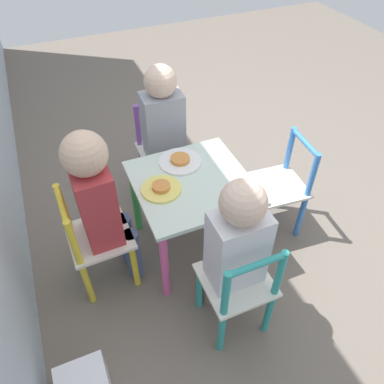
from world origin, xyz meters
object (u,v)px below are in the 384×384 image
kids_table (192,194)px  chair_purple (163,152)px  chair_teal (238,288)px  plate_back (161,188)px  chair_yellow (95,241)px  chair_blue (280,188)px  plate_right (180,161)px  child_right (164,127)px  child_left (235,244)px  child_back (100,200)px

kids_table → chair_purple: chair_purple is taller
chair_teal → plate_back: (0.46, 0.14, 0.18)m
chair_yellow → chair_blue: same height
chair_teal → plate_right: chair_teal is taller
chair_purple → child_right: bearing=-90.0°
child_right → child_left: size_ratio=1.02×
child_right → kids_table: bearing=-90.0°
chair_purple → child_left: size_ratio=0.69×
child_back → plate_right: 0.43m
chair_yellow → chair_teal: size_ratio=1.00×
chair_yellow → chair_purple: (0.48, -0.48, 0.00)m
chair_blue → plate_right: (0.18, 0.46, 0.18)m
child_left → plate_right: bearing=-90.0°
chair_yellow → chair_purple: 0.67m
chair_yellow → plate_right: chair_yellow is taller
chair_purple → plate_back: chair_purple is taller
chair_yellow → child_back: (0.00, -0.06, 0.22)m
chair_blue → plate_back: (0.04, 0.60, 0.18)m
kids_table → chair_purple: bearing=-2.2°
chair_teal → child_back: child_back is taller
plate_right → child_back: bearing=111.2°
chair_teal → plate_back: bearing=-72.9°
kids_table → plate_right: 0.17m
chair_blue → plate_back: chair_blue is taller
chair_yellow → chair_purple: bearing=-47.1°
chair_teal → plate_back: 0.51m
chair_blue → child_right: size_ratio=0.68×
chair_blue → child_right: 0.66m
chair_yellow → chair_teal: same height
chair_yellow → child_left: child_left is taller
child_right → child_left: child_right is taller
child_back → child_left: bearing=-135.8°
chair_purple → plate_back: bearing=-106.9°
chair_purple → plate_right: size_ratio=2.69×
chair_yellow → plate_back: bearing=-89.1°
child_left → plate_back: 0.42m
chair_yellow → plate_back: (0.02, -0.32, 0.18)m
plate_back → plate_right: same height
chair_teal → child_right: 0.88m
chair_blue → child_left: 0.62m
chair_yellow → child_right: (0.42, -0.48, 0.20)m
kids_table → chair_teal: (-0.46, -0.00, -0.10)m
kids_table → plate_back: plate_back is taller
child_back → chair_teal: bearing=-140.0°
child_left → plate_back: size_ratio=4.45×
child_left → plate_right: (0.54, 0.00, -0.02)m
chair_yellow → plate_back: 0.37m
kids_table → child_left: child_left is taller
chair_purple → child_left: child_left is taller
chair_purple → plate_right: (-0.32, 0.02, 0.18)m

